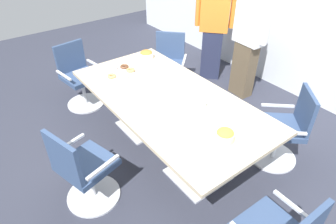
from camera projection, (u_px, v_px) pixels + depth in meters
ground_plane at (168, 148)px, 3.62m from camera, size 10.00×10.00×0.01m
back_wall at (308, 0)px, 3.98m from camera, size 8.00×0.10×2.80m
conference_table at (168, 107)px, 3.25m from camera, size 2.40×1.20×0.75m
office_chair_0 at (80, 79)px, 4.21m from camera, size 0.61×0.61×0.91m
office_chair_1 at (83, 172)px, 2.75m from camera, size 0.66×0.66×0.91m
office_chair_3 at (284, 131)px, 3.24m from camera, size 0.76×0.76×0.91m
office_chair_4 at (169, 67)px, 4.50m from camera, size 0.76×0.76×0.91m
person_standing_0 at (214, 26)px, 4.60m from camera, size 0.51×0.47×1.72m
person_standing_1 at (249, 37)px, 4.13m from camera, size 0.61×0.24×1.76m
snack_bowl_chips_yellow at (225, 135)px, 2.57m from camera, size 0.17×0.17×0.11m
snack_bowl_pretzels at (146, 54)px, 3.94m from camera, size 0.19×0.19×0.11m
donut_platter at (119, 72)px, 3.61m from camera, size 0.38×0.37×0.04m
plate_stack at (196, 103)px, 3.03m from camera, size 0.22×0.22×0.05m
napkin_pile at (166, 84)px, 3.34m from camera, size 0.19×0.19×0.08m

